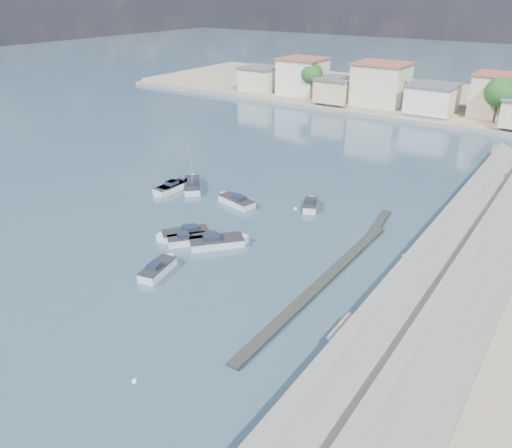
{
  "coord_description": "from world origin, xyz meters",
  "views": [
    {
      "loc": [
        23.28,
        -23.78,
        23.48
      ],
      "look_at": [
        -3.04,
        14.44,
        1.4
      ],
      "focal_mm": 35.0,
      "sensor_mm": 36.0,
      "label": 1
    }
  ],
  "objects_px": {
    "motorboat_g": "(169,189)",
    "sailboat": "(192,185)",
    "motorboat_e": "(175,186)",
    "motorboat_f": "(310,205)",
    "motorboat_d": "(183,235)",
    "motorboat_a": "(159,269)",
    "motorboat_b": "(189,240)",
    "motorboat_h": "(219,242)",
    "motorboat_c": "(235,201)"
  },
  "relations": [
    {
      "from": "motorboat_g",
      "to": "sailboat",
      "type": "xyz_separation_m",
      "value": [
        1.5,
        2.79,
        0.04
      ]
    },
    {
      "from": "motorboat_e",
      "to": "motorboat_f",
      "type": "distance_m",
      "value": 17.87
    },
    {
      "from": "motorboat_e",
      "to": "motorboat_f",
      "type": "xyz_separation_m",
      "value": [
        17.31,
        4.44,
        -0.0
      ]
    },
    {
      "from": "motorboat_d",
      "to": "motorboat_g",
      "type": "bearing_deg",
      "value": 139.7
    },
    {
      "from": "motorboat_a",
      "to": "motorboat_e",
      "type": "bearing_deg",
      "value": 128.83
    },
    {
      "from": "motorboat_d",
      "to": "sailboat",
      "type": "relative_size",
      "value": 0.55
    },
    {
      "from": "motorboat_b",
      "to": "sailboat",
      "type": "distance_m",
      "value": 15.63
    },
    {
      "from": "motorboat_d",
      "to": "motorboat_e",
      "type": "relative_size",
      "value": 0.95
    },
    {
      "from": "motorboat_f",
      "to": "motorboat_h",
      "type": "distance_m",
      "value": 13.78
    },
    {
      "from": "motorboat_h",
      "to": "sailboat",
      "type": "distance_m",
      "value": 16.64
    },
    {
      "from": "motorboat_f",
      "to": "motorboat_c",
      "type": "bearing_deg",
      "value": -152.95
    },
    {
      "from": "motorboat_e",
      "to": "sailboat",
      "type": "bearing_deg",
      "value": 45.72
    },
    {
      "from": "motorboat_b",
      "to": "motorboat_c",
      "type": "height_order",
      "value": "same"
    },
    {
      "from": "motorboat_f",
      "to": "motorboat_a",
      "type": "bearing_deg",
      "value": -101.56
    },
    {
      "from": "motorboat_b",
      "to": "motorboat_d",
      "type": "distance_m",
      "value": 1.42
    },
    {
      "from": "motorboat_c",
      "to": "motorboat_g",
      "type": "bearing_deg",
      "value": -170.3
    },
    {
      "from": "motorboat_a",
      "to": "motorboat_d",
      "type": "distance_m",
      "value": 6.95
    },
    {
      "from": "motorboat_b",
      "to": "motorboat_g",
      "type": "height_order",
      "value": "same"
    },
    {
      "from": "motorboat_c",
      "to": "motorboat_e",
      "type": "bearing_deg",
      "value": -177.82
    },
    {
      "from": "motorboat_d",
      "to": "sailboat",
      "type": "xyz_separation_m",
      "value": [
        -8.73,
        11.46,
        0.04
      ]
    },
    {
      "from": "motorboat_a",
      "to": "motorboat_b",
      "type": "xyz_separation_m",
      "value": [
        -1.5,
        5.85,
        -0.0
      ]
    },
    {
      "from": "motorboat_b",
      "to": "motorboat_f",
      "type": "relative_size",
      "value": 0.99
    },
    {
      "from": "motorboat_h",
      "to": "motorboat_d",
      "type": "bearing_deg",
      "value": -168.0
    },
    {
      "from": "motorboat_e",
      "to": "motorboat_g",
      "type": "distance_m",
      "value": 1.23
    },
    {
      "from": "motorboat_c",
      "to": "motorboat_f",
      "type": "bearing_deg",
      "value": 27.05
    },
    {
      "from": "motorboat_f",
      "to": "sailboat",
      "type": "xyz_separation_m",
      "value": [
        -15.79,
        -2.88,
        0.04
      ]
    },
    {
      "from": "motorboat_g",
      "to": "motorboat_d",
      "type": "bearing_deg",
      "value": -40.3
    },
    {
      "from": "motorboat_e",
      "to": "sailboat",
      "type": "distance_m",
      "value": 2.18
    },
    {
      "from": "motorboat_d",
      "to": "motorboat_b",
      "type": "bearing_deg",
      "value": -20.53
    },
    {
      "from": "motorboat_a",
      "to": "motorboat_e",
      "type": "height_order",
      "value": "same"
    },
    {
      "from": "motorboat_c",
      "to": "sailboat",
      "type": "xyz_separation_m",
      "value": [
        -7.79,
        1.2,
        0.04
      ]
    },
    {
      "from": "motorboat_b",
      "to": "motorboat_g",
      "type": "xyz_separation_m",
      "value": [
        -11.55,
        9.17,
        0.0
      ]
    },
    {
      "from": "motorboat_a",
      "to": "motorboat_f",
      "type": "relative_size",
      "value": 1.18
    },
    {
      "from": "motorboat_c",
      "to": "motorboat_e",
      "type": "relative_size",
      "value": 1.05
    },
    {
      "from": "motorboat_g",
      "to": "sailboat",
      "type": "relative_size",
      "value": 0.56
    },
    {
      "from": "motorboat_e",
      "to": "motorboat_g",
      "type": "xyz_separation_m",
      "value": [
        0.02,
        -1.23,
        0.0
      ]
    },
    {
      "from": "motorboat_d",
      "to": "motorboat_h",
      "type": "xyz_separation_m",
      "value": [
        4.12,
        0.88,
        0.0
      ]
    },
    {
      "from": "motorboat_g",
      "to": "motorboat_c",
      "type": "bearing_deg",
      "value": 9.7
    },
    {
      "from": "motorboat_a",
      "to": "motorboat_h",
      "type": "relative_size",
      "value": 0.88
    },
    {
      "from": "motorboat_d",
      "to": "motorboat_f",
      "type": "height_order",
      "value": "same"
    },
    {
      "from": "motorboat_c",
      "to": "sailboat",
      "type": "height_order",
      "value": "sailboat"
    },
    {
      "from": "motorboat_g",
      "to": "motorboat_h",
      "type": "xyz_separation_m",
      "value": [
        14.34,
        -7.8,
        -0.0
      ]
    },
    {
      "from": "motorboat_a",
      "to": "motorboat_e",
      "type": "xyz_separation_m",
      "value": [
        -13.08,
        16.25,
        -0.0
      ]
    },
    {
      "from": "motorboat_g",
      "to": "motorboat_a",
      "type": "bearing_deg",
      "value": -49.0
    },
    {
      "from": "motorboat_f",
      "to": "motorboat_h",
      "type": "height_order",
      "value": "same"
    },
    {
      "from": "motorboat_d",
      "to": "motorboat_e",
      "type": "xyz_separation_m",
      "value": [
        -10.25,
        9.9,
        0.0
      ]
    },
    {
      "from": "motorboat_f",
      "to": "motorboat_b",
      "type": "bearing_deg",
      "value": -111.12
    },
    {
      "from": "motorboat_c",
      "to": "motorboat_e",
      "type": "height_order",
      "value": "same"
    },
    {
      "from": "motorboat_f",
      "to": "sailboat",
      "type": "distance_m",
      "value": 16.05
    },
    {
      "from": "motorboat_d",
      "to": "motorboat_f",
      "type": "relative_size",
      "value": 1.23
    }
  ]
}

